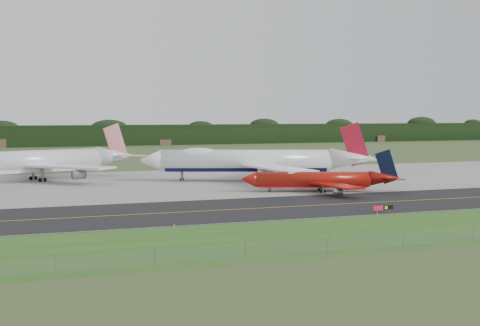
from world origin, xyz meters
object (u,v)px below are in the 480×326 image
Objects in this scene: jet_star_tail at (37,162)px; taxiway_sign at (383,208)px; jet_ba_747 at (254,161)px; jet_red_737 at (322,180)px.

taxiway_sign is (60.10, -85.77, -4.36)m from jet_star_tail.
jet_star_tail is (-58.06, 20.75, -0.30)m from jet_ba_747.
jet_star_tail is at bearing 125.02° from taxiway_sign.
taxiway_sign is (-4.27, -35.27, -1.87)m from jet_red_737.
jet_red_737 is at bearing 83.09° from taxiway_sign.
jet_red_737 is 0.63× the size of jet_star_tail.
jet_red_737 is at bearing -78.02° from jet_ba_747.
jet_ba_747 is 1.09× the size of jet_star_tail.
jet_star_tail is at bearing 160.33° from jet_ba_747.
jet_star_tail is 104.82m from taxiway_sign.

